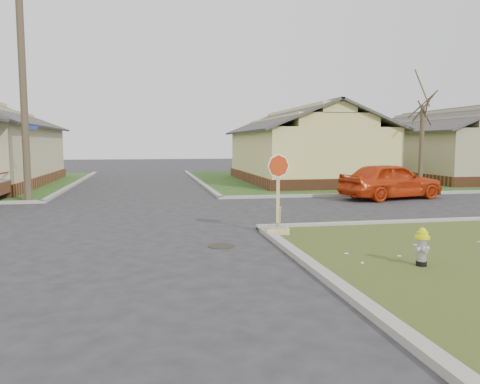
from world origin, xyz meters
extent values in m
plane|color=#252528|center=(0.00, 0.00, 0.00)|extent=(120.00, 120.00, 0.00)
cube|color=#27491A|center=(22.00, 18.00, 0.03)|extent=(37.00, 19.00, 0.05)
cylinder|color=black|center=(2.20, -0.50, 0.01)|extent=(0.64, 0.64, 0.01)
cube|color=brown|center=(10.00, 16.50, 0.30)|extent=(7.20, 11.20, 0.60)
cube|color=#E4DE86|center=(10.00, 16.50, 1.90)|extent=(7.00, 11.00, 2.60)
cube|color=brown|center=(20.00, 16.50, 0.30)|extent=(7.20, 11.20, 0.60)
cube|color=tan|center=(20.00, 16.50, 1.90)|extent=(7.00, 11.00, 2.60)
cylinder|color=#473929|center=(-4.20, 8.90, 4.50)|extent=(0.28, 0.28, 9.00)
cylinder|color=#473929|center=(14.00, 10.20, 2.15)|extent=(0.22, 0.22, 4.20)
cylinder|color=black|center=(5.67, -3.15, 0.10)|extent=(0.20, 0.20, 0.09)
cylinder|color=#B4B3B8|center=(5.67, -3.15, 0.35)|extent=(0.18, 0.18, 0.42)
sphere|color=#B4B3B8|center=(5.67, -3.15, 0.57)|extent=(0.18, 0.18, 0.18)
cylinder|color=#E1EA0C|center=(5.67, -3.15, 0.60)|extent=(0.28, 0.28, 0.06)
cylinder|color=#E1EA0C|center=(5.67, -3.15, 0.67)|extent=(0.20, 0.20, 0.09)
sphere|color=#E1EA0C|center=(5.67, -3.15, 0.72)|extent=(0.14, 0.14, 0.14)
cube|color=tan|center=(3.86, 0.55, 0.12)|extent=(0.57, 0.57, 0.14)
cube|color=gray|center=(3.86, 0.55, 0.21)|extent=(0.46, 0.46, 0.04)
cube|color=tan|center=(3.86, 0.55, 1.11)|extent=(0.08, 0.04, 1.94)
cylinder|color=#B52F0C|center=(3.86, 0.51, 1.81)|extent=(0.52, 0.23, 0.56)
cylinder|color=white|center=(3.86, 0.52, 1.81)|extent=(0.59, 0.26, 0.63)
imported|color=red|center=(10.76, 7.28, 0.78)|extent=(4.86, 2.76, 1.56)
camera|label=1|loc=(0.56, -11.08, 2.39)|focal=35.00mm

